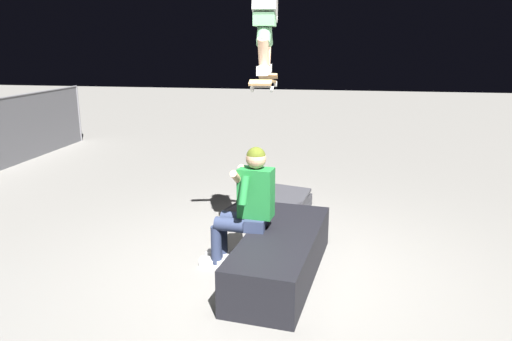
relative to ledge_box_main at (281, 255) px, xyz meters
The scene contains 6 objects.
ground_plane 0.26m from the ledge_box_main, 86.19° to the left, with size 40.00×40.00×0.00m, color gray.
ledge_box_main is the anchor object (origin of this frame).
person_sitting_on_ledge 0.62m from the ledge_box_main, 70.27° to the left, with size 0.60×0.77×1.28m.
skateboard 1.71m from the ledge_box_main, 35.88° to the left, with size 1.03×0.28×0.13m.
skater_airborne 2.39m from the ledge_box_main, 31.90° to the left, with size 0.63×0.89×1.12m.
kicker_ramp 1.82m from the ledge_box_main, 11.96° to the left, with size 1.27×1.10×0.36m.
Camera 1 is at (-4.35, -0.65, 2.24)m, focal length 33.60 mm.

